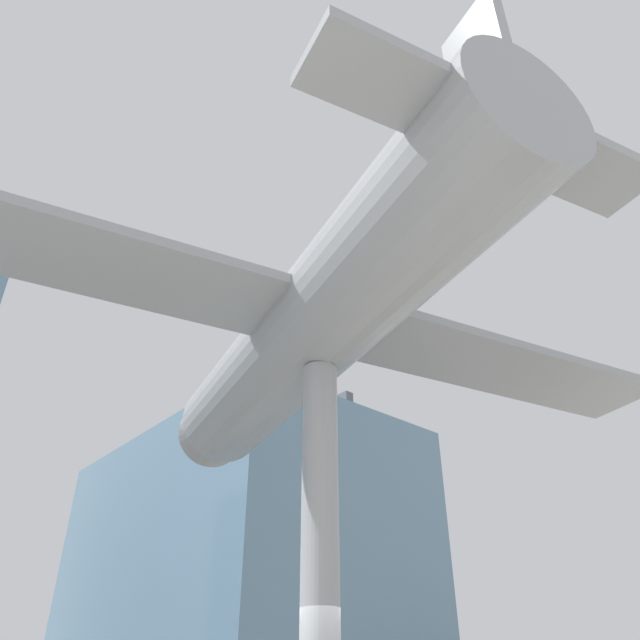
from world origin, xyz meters
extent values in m
cube|color=#60849E|center=(8.59, 15.15, 5.45)|extent=(9.32, 14.51, 10.89)
cube|color=#51565B|center=(8.59, 15.15, 11.19)|extent=(0.36, 13.79, 0.60)
cylinder|color=#999EA3|center=(0.00, 0.00, 3.18)|extent=(0.59, 0.59, 6.37)
cylinder|color=#93999E|center=(0.00, 0.00, 7.38)|extent=(4.69, 11.26, 2.04)
cube|color=#93999E|center=(0.00, 0.00, 7.38)|extent=(16.11, 5.82, 0.18)
cube|color=#93999E|center=(-1.19, -4.74, 7.54)|extent=(5.25, 2.23, 0.18)
cube|color=#93999E|center=(-1.19, -4.74, 8.73)|extent=(0.44, 1.11, 2.29)
cone|color=#93999E|center=(1.47, 5.84, 7.38)|extent=(1.91, 1.33, 1.73)
sphere|color=black|center=(1.63, 6.47, 7.38)|extent=(0.44, 0.44, 0.44)
camera|label=1|loc=(-6.40, -7.45, 1.31)|focal=35.00mm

